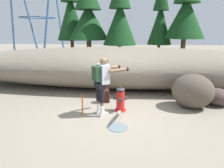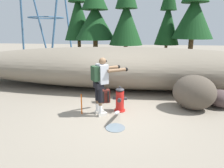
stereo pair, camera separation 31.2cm
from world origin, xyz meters
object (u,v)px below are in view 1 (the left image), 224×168
Objects in this scene: boulder_mid at (218,97)px; survey_stake at (82,105)px; utility_worker at (103,79)px; fire_hydrant at (120,100)px; spare_backpack at (104,96)px; boulder_small at (207,89)px; boulder_large at (193,91)px.

survey_stake is at bearing -164.58° from boulder_mid.
utility_worker is 1.99× the size of boulder_mid.
spare_backpack is (-0.57, 0.70, -0.14)m from fire_hydrant.
boulder_mid is at bearing 14.09° from fire_hydrant.
fire_hydrant is 1.06× the size of boulder_small.
utility_worker is 2.28× the size of boulder_small.
survey_stake is (-0.51, -1.07, 0.08)m from spare_backpack.
survey_stake is (-3.29, -0.85, -0.23)m from boulder_large.
fire_hydrant is 0.93× the size of boulder_mid.
survey_stake is (-1.07, -0.37, -0.05)m from fire_hydrant.
spare_backpack is at bearing -178.72° from boulder_mid.
utility_worker is (-0.48, -0.33, 0.70)m from fire_hydrant.
utility_worker reaches higher than fire_hydrant.
fire_hydrant is at bearing -167.92° from boulder_large.
fire_hydrant is at bearing -0.32° from utility_worker.
boulder_small is at bearing 27.84° from survey_stake.
survey_stake is at bearing -165.54° from boulder_large.
boulder_mid is 1.09m from boulder_small.
utility_worker is at bearing -163.33° from boulder_large.
boulder_mid is 1.14× the size of boulder_small.
boulder_mid is (3.60, 1.12, -0.77)m from utility_worker.
fire_hydrant is at bearing -163.47° from spare_backpack.
boulder_small is at bearing -3.89° from utility_worker.
spare_backpack is at bearing 59.77° from utility_worker.
boulder_mid is (3.12, 0.78, -0.08)m from fire_hydrant.
utility_worker reaches higher than spare_backpack.
survey_stake is (-0.59, -0.04, -0.75)m from utility_worker.
boulder_large is (2.22, 0.47, 0.18)m from fire_hydrant.
utility_worker is at bearing 3.89° from survey_stake.
spare_backpack is at bearing 64.83° from survey_stake.
spare_backpack is 0.78× the size of survey_stake.
fire_hydrant reaches higher than boulder_mid.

